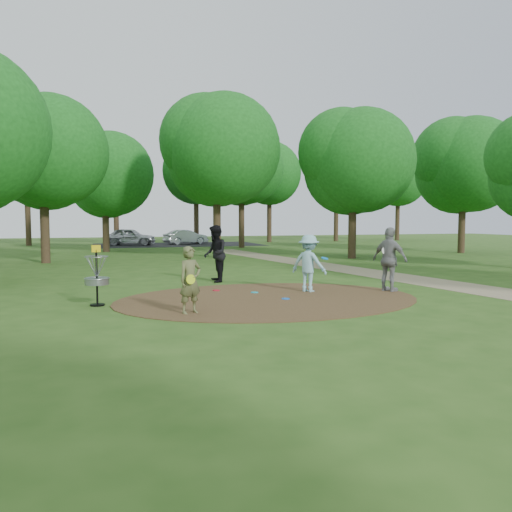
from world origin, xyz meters
name	(u,v)px	position (x,y,z in m)	size (l,w,h in m)	color
ground	(269,299)	(0.00, 0.00, 0.00)	(100.00, 100.00, 0.00)	#2D5119
dirt_clearing	(269,299)	(0.00, 0.00, 0.01)	(8.40, 8.40, 0.02)	#47301C
footpath	(425,281)	(6.50, 2.00, 0.01)	(2.00, 40.00, 0.01)	#8C7A5B
parking_lot	(178,245)	(2.00, 30.00, 0.00)	(14.00, 8.00, 0.01)	black
player_observer_with_disc	(190,280)	(-2.44, -1.49, 0.78)	(0.67, 0.57, 1.57)	brown
player_throwing_with_disc	(309,263)	(1.56, 0.89, 0.86)	(1.27, 1.26, 1.73)	#8EC7D4
player_walking_with_disc	(215,254)	(-0.59, 4.05, 0.99)	(0.86, 1.05, 1.99)	black
player_waiting_with_disc	(390,260)	(3.92, 0.22, 0.98)	(0.92, 1.24, 1.95)	gray
disc_ground_cyan	(255,292)	(-0.07, 1.12, 0.03)	(0.22, 0.22, 0.02)	#1BBBD8
disc_ground_blue	(286,299)	(0.39, -0.26, 0.03)	(0.22, 0.22, 0.02)	blue
disc_ground_red	(216,290)	(-1.06, 1.87, 0.03)	(0.22, 0.22, 0.02)	red
car_left	(130,237)	(-1.98, 30.26, 0.72)	(1.71, 4.24, 1.45)	#B1B1B9
car_right	(186,237)	(2.75, 30.37, 0.63)	(1.33, 3.81, 1.26)	#B2B6BA
disc_golf_basket	(97,271)	(-4.50, 0.30, 0.87)	(0.63, 0.63, 1.54)	black
tree_ring	(240,152)	(1.74, 9.15, 5.24)	(37.72, 45.09, 9.05)	#332316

